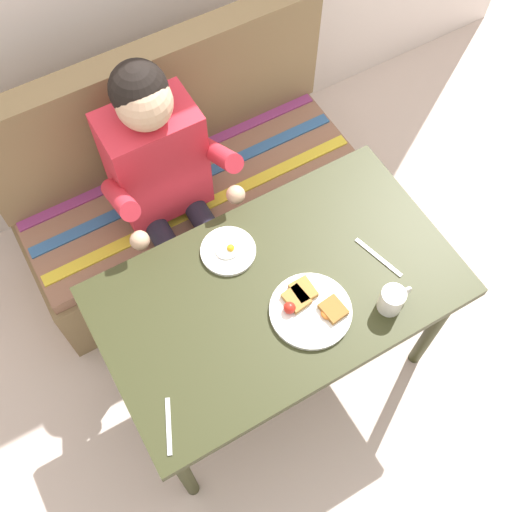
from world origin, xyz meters
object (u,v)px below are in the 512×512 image
object	(u,v)px
table	(278,299)
knife	(378,257)
couch	(186,192)
plate_breakfast	(311,308)
plate_eggs	(228,251)
coffee_mug	(392,299)
person	(165,177)
fork	(169,426)

from	to	relation	value
table	knife	xyz separation A→B (m)	(0.35, -0.07, 0.08)
couch	plate_breakfast	world-z (taller)	couch
couch	plate_eggs	distance (m)	0.70
plate_eggs	plate_breakfast	bearing A→B (deg)	-68.57
plate_eggs	coffee_mug	bearing A→B (deg)	-50.82
table	couch	bearing A→B (deg)	90.00
plate_breakfast	coffee_mug	world-z (taller)	coffee_mug
table	person	size ratio (longest dim) A/B	0.99
table	couch	size ratio (longest dim) A/B	0.83
table	fork	size ratio (longest dim) A/B	7.06
person	coffee_mug	xyz separation A→B (m)	(0.41, -0.82, 0.04)
table	coffee_mug	distance (m)	0.39
plate_breakfast	fork	size ratio (longest dim) A/B	1.59
couch	person	bearing A→B (deg)	-126.67
plate_eggs	fork	world-z (taller)	plate_eggs
knife	fork	bearing A→B (deg)	175.48
plate_eggs	couch	bearing A→B (deg)	82.17
person	knife	size ratio (longest dim) A/B	6.06
plate_breakfast	plate_eggs	bearing A→B (deg)	111.43
table	couch	world-z (taller)	couch
person	plate_breakfast	xyz separation A→B (m)	(0.18, -0.71, 0.00)
coffee_mug	fork	distance (m)	0.80
table	plate_eggs	distance (m)	0.24
couch	fork	distance (m)	1.19
couch	plate_breakfast	xyz separation A→B (m)	(0.05, -0.88, 0.41)
plate_eggs	fork	bearing A→B (deg)	-135.50
plate_eggs	knife	xyz separation A→B (m)	(0.43, -0.27, -0.01)
fork	table	bearing A→B (deg)	47.22
plate_eggs	coffee_mug	xyz separation A→B (m)	(0.36, -0.44, 0.04)
person	plate_breakfast	world-z (taller)	person
couch	person	world-z (taller)	person
plate_breakfast	knife	xyz separation A→B (m)	(0.30, 0.05, -0.01)
coffee_mug	plate_breakfast	bearing A→B (deg)	153.27
couch	person	size ratio (longest dim) A/B	1.19
fork	plate_breakfast	bearing A→B (deg)	34.44
fork	couch	bearing A→B (deg)	86.17
couch	knife	distance (m)	0.99
table	plate_eggs	xyz separation A→B (m)	(-0.08, 0.21, 0.09)
plate_breakfast	table	bearing A→B (deg)	113.17
table	plate_breakfast	xyz separation A→B (m)	(0.05, -0.12, 0.10)
plate_breakfast	person	bearing A→B (deg)	104.31
table	fork	distance (m)	0.57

